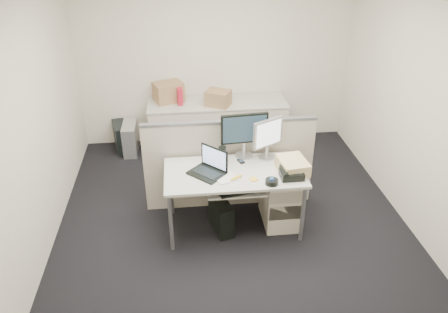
{
  "coord_description": "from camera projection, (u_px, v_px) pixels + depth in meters",
  "views": [
    {
      "loc": [
        -0.54,
        -3.96,
        3.18
      ],
      "look_at": [
        -0.09,
        0.15,
        0.84
      ],
      "focal_mm": 35.0,
      "sensor_mm": 36.0,
      "label": 1
    }
  ],
  "objects": [
    {
      "name": "trackball",
      "position": [
        272.0,
        182.0,
        4.46
      ],
      "size": [
        0.15,
        0.15,
        0.05
      ],
      "primitive_type": "cylinder",
      "rotation": [
        0.0,
        0.0,
        0.11
      ],
      "color": "black",
      "rests_on": "desk"
    },
    {
      "name": "cubicle_partition",
      "position": [
        229.0,
        165.0,
        5.15
      ],
      "size": [
        2.0,
        0.06,
        1.1
      ],
      "primitive_type": "cube",
      "color": "#B9AC9A",
      "rests_on": "floor"
    },
    {
      "name": "keyboard",
      "position": [
        242.0,
        189.0,
        4.54
      ],
      "size": [
        0.52,
        0.27,
        0.03
      ],
      "primitive_type": "cube",
      "rotation": [
        0.0,
        0.0,
        0.21
      ],
      "color": "black",
      "rests_on": "keyboard_tray"
    },
    {
      "name": "keyboard_tray",
      "position": [
        236.0,
        189.0,
        4.58
      ],
      "size": [
        0.62,
        0.32,
        0.02
      ],
      "primitive_type": "cube",
      "color": "beige",
      "rests_on": "desk"
    },
    {
      "name": "cardboard_box_left",
      "position": [
        168.0,
        93.0,
        6.32
      ],
      "size": [
        0.48,
        0.42,
        0.3
      ],
      "primitive_type": "cube",
      "rotation": [
        0.0,
        0.0,
        0.38
      ],
      "color": "#9B6F47",
      "rests_on": "back_counter"
    },
    {
      "name": "red_binder",
      "position": [
        179.0,
        95.0,
        6.28
      ],
      "size": [
        0.11,
        0.29,
        0.26
      ],
      "primitive_type": "cube",
      "rotation": [
        0.0,
        0.0,
        0.15
      ],
      "color": "red",
      "rests_on": "back_counter"
    },
    {
      "name": "monitor_main",
      "position": [
        244.0,
        136.0,
        4.84
      ],
      "size": [
        0.54,
        0.24,
        0.53
      ],
      "primitive_type": "cube",
      "rotation": [
        0.0,
        0.0,
        0.08
      ],
      "color": "black",
      "rests_on": "desk"
    },
    {
      "name": "wall_left",
      "position": [
        29.0,
        128.0,
        4.19
      ],
      "size": [
        0.02,
        4.5,
        2.7
      ],
      "primitive_type": "cube",
      "color": "silver",
      "rests_on": "ground"
    },
    {
      "name": "monitor_small",
      "position": [
        267.0,
        139.0,
        4.83
      ],
      "size": [
        0.43,
        0.35,
        0.47
      ],
      "primitive_type": "cube",
      "rotation": [
        0.0,
        0.0,
        0.5
      ],
      "color": "#B7B7BC",
      "rests_on": "desk"
    },
    {
      "name": "pc_tower_spare_silver",
      "position": [
        130.0,
        138.0,
        6.47
      ],
      "size": [
        0.2,
        0.49,
        0.45
      ],
      "primitive_type": "cube",
      "rotation": [
        0.0,
        0.0,
        -0.02
      ],
      "color": "#B7B7BC",
      "rests_on": "floor"
    },
    {
      "name": "paper_stack",
      "position": [
        224.0,
        176.0,
        4.6
      ],
      "size": [
        0.32,
        0.35,
        0.01
      ],
      "primitive_type": "cube",
      "rotation": [
        0.0,
        0.0,
        0.39
      ],
      "color": "silver",
      "rests_on": "desk"
    },
    {
      "name": "laptop",
      "position": [
        206.0,
        163.0,
        4.57
      ],
      "size": [
        0.44,
        0.44,
        0.27
      ],
      "primitive_type": "cube",
      "rotation": [
        0.0,
        0.0,
        -0.78
      ],
      "color": "black",
      "rests_on": "desk"
    },
    {
      "name": "floor",
      "position": [
        234.0,
        226.0,
        5.04
      ],
      "size": [
        4.0,
        4.5,
        0.01
      ],
      "primitive_type": "cube",
      "color": "black",
      "rests_on": "ground"
    },
    {
      "name": "pc_tower_desk",
      "position": [
        221.0,
        216.0,
        4.89
      ],
      "size": [
        0.26,
        0.43,
        0.38
      ],
      "primitive_type": "cube",
      "rotation": [
        0.0,
        0.0,
        0.25
      ],
      "color": "black",
      "rests_on": "floor"
    },
    {
      "name": "manila_folders",
      "position": [
        293.0,
        165.0,
        4.66
      ],
      "size": [
        0.33,
        0.39,
        0.13
      ],
      "primitive_type": "cube",
      "rotation": [
        0.0,
        0.0,
        0.13
      ],
      "color": "#F3D690",
      "rests_on": "desk"
    },
    {
      "name": "desk_phone",
      "position": [
        292.0,
        174.0,
        4.56
      ],
      "size": [
        0.24,
        0.2,
        0.08
      ],
      "primitive_type": "cube",
      "rotation": [
        0.0,
        0.0,
        0.02
      ],
      "color": "black",
      "rests_on": "desk"
    },
    {
      "name": "desk",
      "position": [
        234.0,
        177.0,
        4.71
      ],
      "size": [
        1.5,
        0.75,
        0.73
      ],
      "color": "beige",
      "rests_on": "floor"
    },
    {
      "name": "pc_tower_spare_dark",
      "position": [
        121.0,
        136.0,
        6.56
      ],
      "size": [
        0.28,
        0.47,
        0.41
      ],
      "primitive_type": "cube",
      "rotation": [
        0.0,
        0.0,
        0.24
      ],
      "color": "black",
      "rests_on": "floor"
    },
    {
      "name": "travel_mug",
      "position": [
        222.0,
        155.0,
        4.82
      ],
      "size": [
        0.11,
        0.11,
        0.18
      ],
      "primitive_type": "cylinder",
      "rotation": [
        0.0,
        0.0,
        0.33
      ],
      "color": "black",
      "rests_on": "desk"
    },
    {
      "name": "wall_right",
      "position": [
        424.0,
        110.0,
        4.56
      ],
      "size": [
        0.02,
        4.5,
        2.7
      ],
      "primitive_type": "cube",
      "color": "silver",
      "rests_on": "ground"
    },
    {
      "name": "banana",
      "position": [
        236.0,
        178.0,
        4.54
      ],
      "size": [
        0.16,
        0.13,
        0.04
      ],
      "primitive_type": "ellipsoid",
      "rotation": [
        0.0,
        0.0,
        0.61
      ],
      "color": "gold",
      "rests_on": "desk"
    },
    {
      "name": "sticky_pad",
      "position": [
        254.0,
        179.0,
        4.54
      ],
      "size": [
        0.1,
        0.1,
        0.01
      ],
      "primitive_type": "cube",
      "rotation": [
        0.0,
        0.0,
        0.37
      ],
      "color": "yellow",
      "rests_on": "desk"
    },
    {
      "name": "wall_front",
      "position": [
        287.0,
        287.0,
        2.43
      ],
      "size": [
        4.0,
        0.02,
        2.7
      ],
      "primitive_type": "cube",
      "color": "silver",
      "rests_on": "ground"
    },
    {
      "name": "drawer_pedestal",
      "position": [
        281.0,
        197.0,
        4.98
      ],
      "size": [
        0.4,
        0.55,
        0.65
      ],
      "primitive_type": "cube",
      "color": "beige",
      "rests_on": "floor"
    },
    {
      "name": "cellphone",
      "position": [
        241.0,
        161.0,
        4.86
      ],
      "size": [
        0.08,
        0.11,
        0.01
      ],
      "primitive_type": "cube",
      "rotation": [
        0.0,
        0.0,
        0.33
      ],
      "color": "black",
      "rests_on": "desk"
    },
    {
      "name": "wall_back",
      "position": [
        215.0,
        54.0,
        6.32
      ],
      "size": [
        4.0,
        0.02,
        2.7
      ],
      "primitive_type": "cube",
      "color": "silver",
      "rests_on": "ground"
    },
    {
      "name": "back_counter",
      "position": [
        217.0,
        126.0,
        6.53
      ],
      "size": [
        2.0,
        0.6,
        0.72
      ],
      "primitive_type": "cube",
      "color": "beige",
      "rests_on": "floor"
    },
    {
      "name": "cardboard_box_right",
      "position": [
        218.0,
        99.0,
        6.19
      ],
      "size": [
        0.41,
        0.38,
        0.24
      ],
      "primitive_type": "cube",
      "rotation": [
        0.0,
        0.0,
        -0.48
      ],
      "color": "#9B6F47",
      "rests_on": "back_counter"
    }
  ]
}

